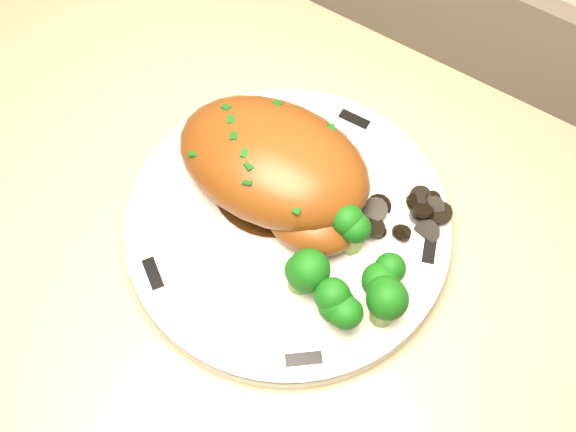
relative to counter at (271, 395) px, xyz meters
The scene contains 11 objects.
counter is the anchor object (origin of this frame).
plate 0.45m from the counter, 95.01° to the left, with size 0.30×0.30×0.02m, color white.
rim_accent_0 0.48m from the counter, 40.21° to the left, with size 0.03×0.01×0.00m, color black.
rim_accent_1 0.49m from the counter, 93.11° to the left, with size 0.03×0.01×0.00m, color black.
rim_accent_2 0.48m from the counter, 145.57° to the left, with size 0.03×0.01×0.00m, color black.
rim_accent_3 0.46m from the counter, 144.76° to the right, with size 0.03×0.01×0.00m, color black.
rim_accent_4 0.46m from the counter, 32.36° to the right, with size 0.03×0.01×0.00m, color black.
gravy_pool 0.46m from the counter, 114.81° to the left, with size 0.12×0.12×0.00m, color #341C09.
chicken_breast 0.49m from the counter, 111.69° to the left, with size 0.19×0.14×0.07m.
mushroom_pile 0.48m from the counter, 59.94° to the left, with size 0.09×0.07×0.02m.
broccoli_florets 0.49m from the counter, 24.71° to the left, with size 0.12×0.09×0.05m.
Camera 1 is at (0.04, 1.47, 1.47)m, focal length 45.00 mm.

